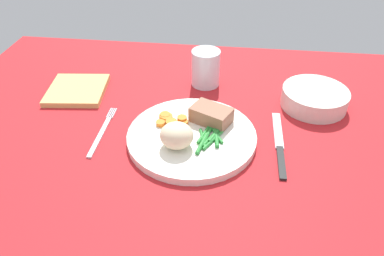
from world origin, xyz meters
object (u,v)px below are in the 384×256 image
(water_glass, at_px, (205,70))
(salad_bowl, at_px, (315,97))
(dinner_plate, at_px, (192,135))
(meat_portion, at_px, (211,115))
(fork, at_px, (102,131))
(knife, at_px, (279,145))
(napkin, at_px, (77,90))

(water_glass, bearing_deg, salad_bowl, -14.98)
(dinner_plate, relative_size, meat_portion, 3.24)
(fork, height_order, knife, knife)
(knife, bearing_deg, salad_bowl, 62.59)
(knife, xyz_separation_m, water_glass, (-0.17, 0.22, 0.04))
(salad_bowl, distance_m, napkin, 0.56)
(water_glass, bearing_deg, meat_portion, -80.46)
(meat_portion, relative_size, salad_bowl, 0.54)
(dinner_plate, xyz_separation_m, meat_portion, (0.04, 0.04, 0.02))
(salad_bowl, bearing_deg, meat_portion, -153.92)
(meat_portion, bearing_deg, water_glass, 99.54)
(dinner_plate, height_order, knife, dinner_plate)
(salad_bowl, bearing_deg, water_glass, 165.02)
(salad_bowl, bearing_deg, knife, -119.18)
(water_glass, relative_size, salad_bowl, 0.60)
(water_glass, relative_size, napkin, 0.65)
(fork, relative_size, knife, 0.81)
(meat_portion, bearing_deg, fork, -168.96)
(salad_bowl, xyz_separation_m, napkin, (-0.56, -0.01, -0.02))
(meat_portion, distance_m, knife, 0.15)
(dinner_plate, distance_m, meat_portion, 0.06)
(water_glass, distance_m, salad_bowl, 0.27)
(knife, relative_size, napkin, 1.50)
(knife, height_order, napkin, napkin)
(fork, xyz_separation_m, knife, (0.36, -0.00, -0.00))
(dinner_plate, distance_m, knife, 0.17)
(dinner_plate, xyz_separation_m, knife, (0.17, -0.00, -0.01))
(fork, bearing_deg, knife, 1.31)
(salad_bowl, bearing_deg, fork, -161.04)
(water_glass, distance_m, napkin, 0.31)
(fork, height_order, water_glass, water_glass)
(napkin, bearing_deg, dinner_plate, -25.59)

